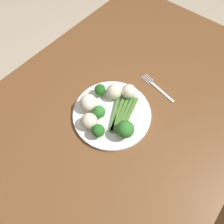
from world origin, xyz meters
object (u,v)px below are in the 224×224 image
(asparagus_bundle, at_px, (122,113))
(cauliflower_edge, at_px, (129,91))
(cauliflower_left, at_px, (89,121))
(fork, at_px, (157,88))
(cauliflower_near_center, at_px, (114,92))
(broccoli_outer_edge, at_px, (125,129))
(plate, at_px, (112,114))
(broccoli_back, at_px, (99,131))
(broccoli_front_left, at_px, (99,112))
(cauliflower_mid, at_px, (88,103))
(broccoli_front, at_px, (100,90))
(dining_table, at_px, (121,123))

(asparagus_bundle, distance_m, cauliflower_edge, 0.09)
(cauliflower_left, distance_m, fork, 0.31)
(asparagus_bundle, relative_size, cauliflower_near_center, 2.99)
(broccoli_outer_edge, xyz_separation_m, cauliflower_edge, (0.13, 0.09, -0.01))
(plate, height_order, fork, plate)
(plate, bearing_deg, cauliflower_left, 161.03)
(cauliflower_edge, bearing_deg, cauliflower_left, 170.58)
(plate, height_order, broccoli_back, broccoli_back)
(broccoli_front_left, distance_m, cauliflower_mid, 0.05)
(cauliflower_left, bearing_deg, cauliflower_mid, 44.31)
(cauliflower_left, bearing_deg, broccoli_front, 24.74)
(dining_table, distance_m, broccoli_back, 0.20)
(cauliflower_edge, bearing_deg, broccoli_back, -173.66)
(dining_table, distance_m, broccoli_outer_edge, 0.19)
(broccoli_back, height_order, cauliflower_edge, same)
(broccoli_front_left, xyz_separation_m, cauliflower_left, (-0.05, 0.00, -0.00))
(asparagus_bundle, height_order, broccoli_back, broccoli_back)
(cauliflower_edge, bearing_deg, asparagus_bundle, -158.52)
(broccoli_outer_edge, bearing_deg, asparagus_bundle, 44.59)
(asparagus_bundle, height_order, cauliflower_edge, cauliflower_edge)
(broccoli_front, distance_m, broccoli_outer_edge, 0.19)
(cauliflower_edge, relative_size, fork, 0.33)
(asparagus_bundle, height_order, broccoli_front_left, broccoli_front_left)
(plate, bearing_deg, dining_table, -29.62)
(broccoli_back, xyz_separation_m, fork, (0.30, -0.04, -0.04))
(asparagus_bundle, bearing_deg, dining_table, 20.10)
(asparagus_bundle, bearing_deg, cauliflower_mid, 97.15)
(asparagus_bundle, distance_m, broccoli_back, 0.12)
(dining_table, relative_size, cauliflower_edge, 25.16)
(broccoli_outer_edge, height_order, fork, broccoli_outer_edge)
(broccoli_front_left, distance_m, cauliflower_near_center, 0.10)
(cauliflower_left, bearing_deg, plate, -18.97)
(cauliflower_near_center, bearing_deg, plate, -146.17)
(fork, bearing_deg, cauliflower_edge, 71.64)
(cauliflower_left, bearing_deg, asparagus_bundle, -30.48)
(cauliflower_left, xyz_separation_m, fork, (0.29, -0.09, -0.04))
(plate, xyz_separation_m, broccoli_front_left, (-0.04, 0.03, 0.04))
(broccoli_back, bearing_deg, fork, -7.69)
(broccoli_back, distance_m, fork, 0.31)
(plate, distance_m, broccoli_front, 0.10)
(dining_table, relative_size, cauliflower_left, 24.43)
(asparagus_bundle, bearing_deg, broccoli_back, 156.52)
(cauliflower_near_center, distance_m, cauliflower_edge, 0.05)
(broccoli_back, height_order, cauliflower_mid, cauliflower_mid)
(broccoli_outer_edge, height_order, broccoli_back, broccoli_outer_edge)
(asparagus_bundle, relative_size, cauliflower_left, 3.03)
(dining_table, height_order, plate, plate)
(dining_table, distance_m, asparagus_bundle, 0.13)
(broccoli_back, bearing_deg, dining_table, 1.25)
(dining_table, relative_size, cauliflower_mid, 22.00)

